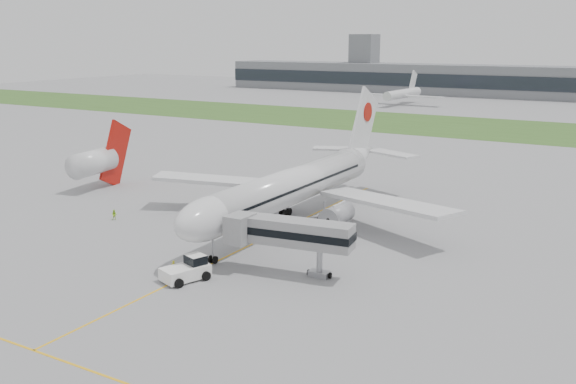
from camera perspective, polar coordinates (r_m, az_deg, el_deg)
The scene contains 14 objects.
ground at distance 87.51m, azimuth -0.77°, elevation -3.48°, with size 600.00×600.00×0.00m, color #959698.
apron_markings at distance 83.47m, azimuth -2.54°, elevation -4.33°, with size 70.00×70.00×0.04m, color #F3AF15, non-canonical shape.
grass_strip at distance 198.14m, azimuth 17.54°, elevation 5.42°, with size 600.00×50.00×0.02m, color #355921.
terminal_building at distance 305.20m, azimuth 22.41°, elevation 8.95°, with size 320.00×22.30×14.00m.
control_tower at distance 332.62m, azimuth 6.70°, elevation 8.93°, with size 12.00×12.00×56.00m, color slate, non-canonical shape.
airliner at distance 90.14m, azimuth 0.82°, elevation 0.75°, with size 48.13×53.95×17.88m.
pushback_tug at distance 70.79m, azimuth -8.87°, elevation -6.77°, with size 4.72×5.71×2.58m.
jet_bridge at distance 70.32m, azimuth -0.15°, elevation -3.63°, with size 14.00×5.73×6.50m.
safety_cone_left at distance 72.80m, azimuth -9.01°, elevation -6.95°, with size 0.44×0.44×0.60m, color orange.
safety_cone_right at distance 70.18m, azimuth -9.84°, elevation -7.80°, with size 0.39×0.39×0.53m, color orange.
ground_crew_near at distance 72.63m, azimuth -10.13°, elevation -6.62°, with size 0.59×0.39×1.62m, color yellow.
ground_crew_far at distance 95.84m, azimuth -15.17°, elevation -1.97°, with size 0.75×0.58×1.54m, color #9FDD24.
neighbor_aircraft at distance 115.80m, azimuth -16.70°, elevation 2.62°, with size 5.67×15.25×12.32m.
distant_aircraft_left at distance 262.08m, azimuth 10.12°, elevation 7.63°, with size 33.23×29.32×12.70m, color silver, non-canonical shape.
Camera 1 is at (43.31, -71.68, 25.41)m, focal length 40.00 mm.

